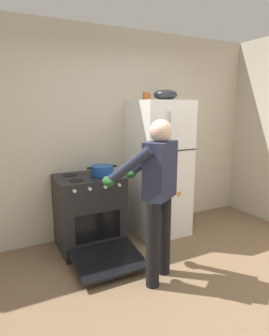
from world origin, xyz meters
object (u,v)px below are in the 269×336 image
object	(u,v)px
mixing_bowl	(165,95)
red_pot	(102,170)
stove_range	(90,213)
coffee_mug	(146,96)
person_cook	(156,187)
refrigerator	(159,169)

from	to	relation	value
mixing_bowl	red_pot	bearing A→B (deg)	-176.86
stove_range	red_pot	bearing A→B (deg)	-11.38
red_pot	coffee_mug	xyz separation A→B (m)	(0.65, 0.10, 0.88)
stove_range	person_cook	bearing A→B (deg)	-68.86
red_pot	mixing_bowl	bearing A→B (deg)	3.14
refrigerator	red_pot	bearing A→B (deg)	-176.58
coffee_mug	mixing_bowl	xyz separation A→B (m)	(0.26, -0.05, 0.02)
person_cook	coffee_mug	distance (m)	1.41
mixing_bowl	person_cook	bearing A→B (deg)	-126.50
person_cook	red_pot	size ratio (longest dim) A/B	4.33
refrigerator	stove_range	xyz separation A→B (m)	(-0.99, -0.02, -0.46)
refrigerator	mixing_bowl	bearing A→B (deg)	0.21
refrigerator	red_pot	xyz separation A→B (m)	(-0.83, -0.05, 0.07)
refrigerator	person_cook	xyz separation A→B (m)	(-0.63, -0.96, 0.06)
red_pot	coffee_mug	world-z (taller)	coffee_mug
refrigerator	red_pot	size ratio (longest dim) A/B	4.87
coffee_mug	stove_range	bearing A→B (deg)	-175.25
refrigerator	person_cook	distance (m)	1.15
red_pot	coffee_mug	bearing A→B (deg)	8.68
stove_range	red_pot	xyz separation A→B (m)	(0.16, -0.03, 0.52)
red_pot	coffee_mug	distance (m)	1.10
red_pot	mixing_bowl	xyz separation A→B (m)	(0.91, 0.05, 0.90)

